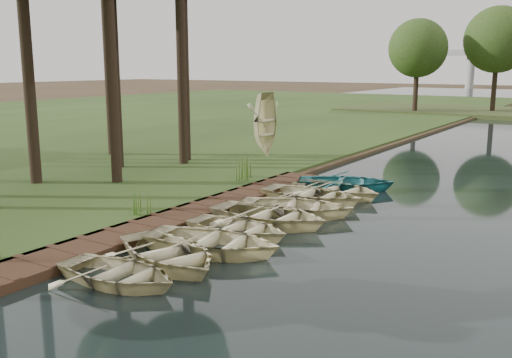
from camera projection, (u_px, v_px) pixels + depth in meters
The scene contains 15 objects.
ground at pixel (228, 226), 18.32m from camera, with size 300.00×300.00×0.00m, color #3D2F1D.
boardwalk at pixel (189, 215), 19.15m from camera, with size 1.60×16.00×0.30m, color #372215.
rowboat_0 at pixel (118, 270), 13.34m from camera, with size 2.32×3.25×0.67m, color beige.
rowboat_1 at pixel (169, 250), 14.61m from camera, with size 2.70×3.78×0.78m, color beige.
rowboat_2 at pixel (212, 239), 15.52m from camera, with size 2.80×3.92×0.81m, color beige.
rowboat_3 at pixel (238, 225), 17.05m from camera, with size 2.39×3.34×0.69m, color beige.
rowboat_4 at pixel (269, 212), 18.27m from camera, with size 2.86×4.00×0.83m, color beige.
rowboat_5 at pixel (296, 204), 19.34m from camera, with size 2.80×3.92×0.81m, color beige.
rowboat_6 at pixel (311, 192), 21.19m from camera, with size 2.80×3.93×0.81m, color beige.
rowboat_7 at pixel (336, 187), 22.21m from camera, with size 2.63×3.68×0.76m, color beige.
rowboat_8 at pixel (346, 180), 23.39m from camera, with size 2.77×3.88×0.80m, color teal.
stored_rowboat at pixel (266, 150), 30.34m from camera, with size 2.45×3.42×0.71m, color beige.
reeds_1 at pixel (142, 201), 18.62m from camera, with size 0.60×0.60×0.91m, color #3F661E.
reeds_2 at pixel (243, 168), 24.00m from camera, with size 0.60×0.60×1.13m, color #3F661E.
reeds_3 at pixel (248, 167), 24.74m from camera, with size 0.60×0.60×0.94m, color #3F661E.
Camera 1 is at (10.40, -14.32, 5.08)m, focal length 40.00 mm.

